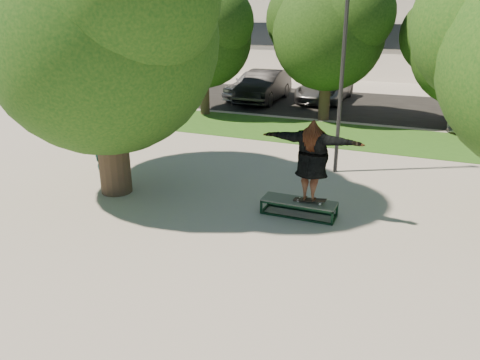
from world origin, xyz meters
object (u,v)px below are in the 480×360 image
at_px(lamppost, 343,68).
at_px(car_silver_a, 256,84).
at_px(tree_left, 100,23).
at_px(car_grey, 325,88).
at_px(bystander, 106,156).
at_px(grind_box, 299,208).
at_px(car_silver_b, 478,108).
at_px(car_dark, 264,86).

height_order(lamppost, car_silver_a, lamppost).
xyz_separation_m(tree_left, car_grey, (2.29, 15.41, -3.72)).
bearing_deg(tree_left, bystander, 179.15).
bearing_deg(tree_left, grind_box, 3.66).
xyz_separation_m(lamppost, car_silver_b, (4.33, 8.50, -2.42)).
height_order(tree_left, grind_box, tree_left).
distance_m(grind_box, bystander, 5.45).
bearing_deg(car_dark, grind_box, -68.18).
bearing_deg(bystander, tree_left, 0.42).
distance_m(grind_box, car_grey, 15.35).
height_order(bystander, car_dark, bystander).
distance_m(car_dark, car_silver_b, 10.45).
height_order(grind_box, bystander, bystander).
bearing_deg(car_silver_b, car_grey, 162.78).
relative_size(car_grey, car_silver_b, 1.01).
height_order(bystander, car_grey, bystander).
distance_m(car_silver_a, car_grey, 3.77).
bearing_deg(grind_box, car_dark, 113.21).
distance_m(bystander, car_dark, 13.98).
height_order(grind_box, car_grey, car_grey).
height_order(lamppost, car_silver_b, lamppost).
xyz_separation_m(tree_left, grind_box, (5.14, 0.33, -4.23)).
relative_size(car_dark, car_grey, 0.99).
bearing_deg(car_grey, car_silver_a, -168.79).
bearing_deg(car_dark, car_silver_b, -10.04).
xyz_separation_m(lamppost, car_dark, (-6.00, 10.07, -2.33)).
bearing_deg(car_silver_a, lamppost, -48.93).
xyz_separation_m(grind_box, bystander, (-5.38, -0.33, 0.76)).
bearing_deg(bystander, car_grey, 81.94).
bearing_deg(car_dark, car_silver_a, 132.69).
distance_m(tree_left, car_silver_b, 16.13).
distance_m(grind_box, car_dark, 14.86).
distance_m(car_dark, car_grey, 3.32).
xyz_separation_m(tree_left, car_silver_a, (-1.41, 14.70, -3.60)).
xyz_separation_m(grind_box, car_silver_a, (-6.55, 14.37, 0.63)).
relative_size(lamppost, car_silver_b, 1.22).
relative_size(grind_box, car_dark, 0.36).
relative_size(car_dark, car_silver_b, 1.00).
xyz_separation_m(bystander, car_silver_b, (9.86, 12.40, -0.22)).
bearing_deg(bystander, car_silver_b, 52.78).
xyz_separation_m(car_dark, car_silver_b, (10.33, -1.57, -0.10)).
xyz_separation_m(tree_left, car_dark, (-0.71, 13.98, -3.60)).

